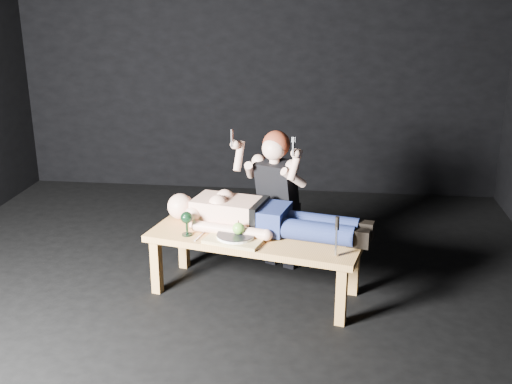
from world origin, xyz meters
TOP-DOWN VIEW (x-y plane):
  - ground at (0.00, 0.00)m, footprint 5.00×5.00m
  - back_wall at (0.00, 2.50)m, footprint 5.00×0.00m
  - table at (0.27, 0.11)m, footprint 1.57×0.87m
  - lying_man at (0.33, 0.20)m, footprint 1.46×0.72m
  - kneeling_woman at (0.41, 0.58)m, footprint 0.83×0.87m
  - serving_tray at (0.15, -0.00)m, footprint 0.45×0.37m
  - plate at (0.15, -0.00)m, footprint 0.32×0.32m
  - apple at (0.17, 0.01)m, footprint 0.08×0.08m
  - goblet at (-0.20, 0.05)m, footprint 0.10×0.10m
  - fork_flat at (-0.11, 0.02)m, footprint 0.04×0.16m
  - knife_flat at (0.28, -0.05)m, footprint 0.05×0.16m
  - spoon_flat at (0.26, 0.03)m, footprint 0.09×0.14m
  - carving_knife at (0.83, -0.18)m, footprint 0.04×0.05m

SIDE VIEW (x-z plane):
  - ground at x=0.00m, z-range 0.00..0.00m
  - table at x=0.27m, z-range 0.00..0.45m
  - fork_flat at x=-0.11m, z-range 0.45..0.46m
  - knife_flat at x=0.28m, z-range 0.45..0.46m
  - spoon_flat at x=0.26m, z-range 0.45..0.46m
  - serving_tray at x=0.15m, z-range 0.45..0.47m
  - plate at x=0.15m, z-range 0.47..0.49m
  - apple at x=0.17m, z-range 0.49..0.58m
  - goblet at x=-0.20m, z-range 0.45..0.62m
  - kneeling_woman at x=0.41m, z-range 0.00..1.14m
  - lying_man at x=0.33m, z-range 0.45..0.70m
  - carving_knife at x=0.83m, z-range 0.45..0.72m
  - back_wall at x=0.00m, z-range -1.00..4.00m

